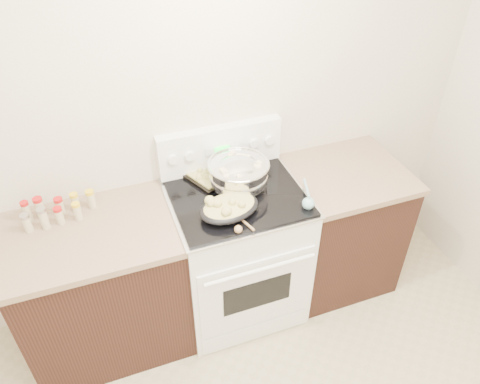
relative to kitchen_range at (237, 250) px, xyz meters
name	(u,v)px	position (x,y,z in m)	size (l,w,h in m)	color
room_shell	(304,333)	(-0.35, -1.42, 1.21)	(4.10, 3.60, 2.75)	beige
counter_left	(104,288)	(-0.83, 0.01, -0.03)	(0.93, 0.67, 0.92)	black
counter_right	(338,226)	(0.73, 0.01, -0.03)	(0.73, 0.67, 0.92)	black
kitchen_range	(237,250)	(0.00, 0.00, 0.00)	(0.78, 0.73, 1.22)	white
mixing_bowl	(239,174)	(0.04, 0.07, 0.54)	(0.40, 0.40, 0.21)	silver
roasting_pan	(229,207)	(-0.10, -0.15, 0.50)	(0.38, 0.31, 0.11)	black
baking_sheet	(218,170)	(-0.04, 0.24, 0.47)	(0.46, 0.40, 0.06)	black
wooden_spoon	(238,224)	(-0.08, -0.25, 0.46)	(0.10, 0.27, 0.04)	tan
blue_ladle	(308,201)	(0.34, -0.23, 0.48)	(0.12, 0.25, 0.09)	#7CB1B9
spice_jars	(55,210)	(-0.98, 0.17, 0.49)	(0.38, 0.15, 0.13)	#BFB28C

